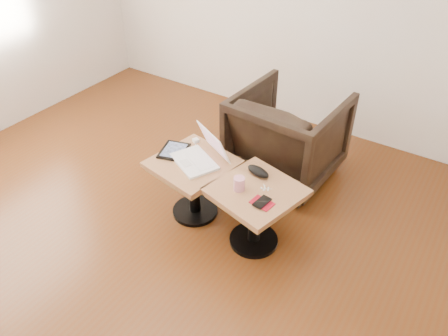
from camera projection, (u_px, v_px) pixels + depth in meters
The scene contains 11 objects.
room_shell at pixel (113, 69), 2.00m from camera, with size 4.52×4.52×2.71m.
side_table_left at pixel (193, 175), 3.01m from camera, with size 0.58×0.58×0.46m.
side_table_right at pixel (256, 203), 2.78m from camera, with size 0.61×0.61×0.46m.
laptop at pixel (201, 155), 2.93m from camera, with size 0.42×0.41×0.22m.
tablet at pixel (174, 151), 3.04m from camera, with size 0.23×0.26×0.02m.
charging_adapter at pixel (196, 140), 3.14m from camera, with size 0.04×0.04×0.02m, color white.
glasses_case at pixel (258, 171), 2.81m from camera, with size 0.17×0.07×0.05m, color black.
striped_cup at pixel (239, 184), 2.68m from camera, with size 0.07×0.07×0.09m, color #D5366F.
earbuds_tangle at pixel (265, 188), 2.71m from camera, with size 0.06×0.05×0.01m.
phone_on_sleeve at pixel (262, 203), 2.60m from camera, with size 0.14×0.12×0.02m.
armchair at pixel (288, 135), 3.41m from camera, with size 0.76×0.78×0.71m, color black.
Camera 1 is at (1.46, -1.29, 2.18)m, focal length 35.00 mm.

